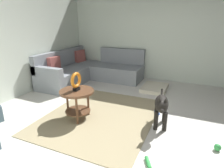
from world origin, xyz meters
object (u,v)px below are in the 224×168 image
object	(u,v)px
dog	(161,106)
dog_toy_ball	(218,147)
dog_toy_rope	(148,163)
dog_toy_bone	(157,113)
sectional_couch	(89,71)
dog_bed_mat	(155,88)
side_table	(77,97)
torus_sculpture	(76,81)

from	to	relation	value
dog	dog_toy_ball	distance (m)	0.96
dog_toy_rope	dog_toy_bone	size ratio (longest dim) A/B	1.09
sectional_couch	dog_toy_rope	size ratio (longest dim) A/B	11.48
sectional_couch	dog_toy_rope	xyz separation A→B (m)	(-2.73, -2.43, -0.26)
sectional_couch	dog_bed_mat	world-z (taller)	sectional_couch
dog_toy_bone	side_table	bearing A→B (deg)	120.00
dog_toy_rope	torus_sculpture	bearing A→B (deg)	65.69
dog_toy_bone	sectional_couch	bearing A→B (deg)	59.47
dog_bed_mat	dog_toy_rope	world-z (taller)	dog_bed_mat
sectional_couch	dog_toy_ball	world-z (taller)	sectional_couch
sectional_couch	dog_toy_rope	bearing A→B (deg)	-138.26
side_table	dog_toy_rope	distance (m)	1.63
dog	torus_sculpture	bearing A→B (deg)	2.46
torus_sculpture	dog_bed_mat	distance (m)	2.37
dog_toy_ball	torus_sculpture	bearing A→B (deg)	89.97
dog_toy_bone	dog_toy_ball	bearing A→B (deg)	-127.22
torus_sculpture	dog_toy_ball	world-z (taller)	torus_sculpture
dog_bed_mat	dog_toy_ball	size ratio (longest dim) A/B	8.54
dog_bed_mat	side_table	bearing A→B (deg)	155.25
side_table	torus_sculpture	world-z (taller)	torus_sculpture
sectional_couch	dog_toy_bone	distance (m)	2.64
dog_toy_rope	dog_bed_mat	bearing A→B (deg)	10.24
dog_bed_mat	torus_sculpture	bearing A→B (deg)	155.25
dog_toy_ball	dog_toy_rope	xyz separation A→B (m)	(-0.65, 0.81, -0.02)
torus_sculpture	dog_toy_rope	xyz separation A→B (m)	(-0.65, -1.45, -0.69)
dog_bed_mat	dog	xyz separation A→B (m)	(-1.76, -0.46, 0.33)
sectional_couch	side_table	xyz separation A→B (m)	(-2.07, -0.99, 0.13)
side_table	dog_toy_bone	bearing A→B (deg)	-60.00
side_table	dog_toy_bone	world-z (taller)	side_table
torus_sculpture	dog_toy_ball	size ratio (longest dim) A/B	3.48
sectional_couch	torus_sculpture	distance (m)	2.34
torus_sculpture	dog	world-z (taller)	torus_sculpture
torus_sculpture	dog	bearing A→B (deg)	-77.56
dog_toy_ball	dog_toy_rope	distance (m)	1.04
dog_toy_rope	dog_toy_bone	xyz separation A→B (m)	(1.39, 0.17, 0.00)
torus_sculpture	dog_toy_bone	distance (m)	1.63
torus_sculpture	side_table	bearing A→B (deg)	93.58
dog_toy_ball	dog_toy_bone	xyz separation A→B (m)	(0.74, 0.97, -0.02)
dog_toy_ball	sectional_couch	bearing A→B (deg)	57.35
sectional_couch	dog_toy_ball	xyz separation A→B (m)	(-2.08, -3.24, -0.24)
sectional_couch	dog_toy_bone	xyz separation A→B (m)	(-1.34, -2.27, -0.26)
sectional_couch	side_table	distance (m)	2.30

